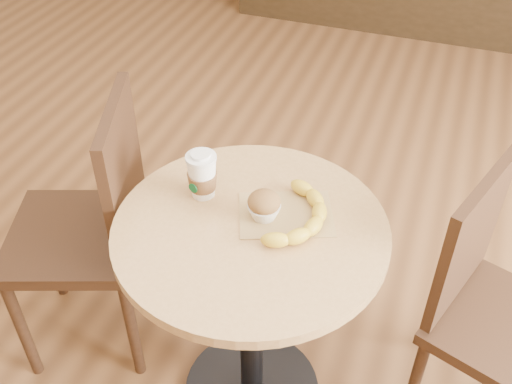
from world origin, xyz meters
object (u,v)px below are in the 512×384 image
Objects in this scene: chair_right at (493,308)px; banana at (303,216)px; chair_left at (93,225)px; muffin at (264,205)px; coffee_cup at (202,176)px; cafe_table at (251,283)px.

chair_right reaches higher than banana.
muffin is (0.57, -0.03, 0.27)m from chair_left.
chair_right is at bearing 75.27° from chair_left.
chair_right is at bearing 12.87° from muffin.
coffee_cup is (-0.80, -0.11, 0.33)m from chair_right.
coffee_cup is (0.39, -0.00, 0.29)m from chair_left.
chair_left is at bearing 172.33° from cafe_table.
chair_left is 1.07× the size of chair_right.
muffin reaches higher than cafe_table.
muffin is at bearing 62.84° from cafe_table.
coffee_cup reaches higher than banana.
muffin is (0.18, -0.03, -0.02)m from coffee_cup.
muffin is 0.30× the size of banana.
chair_right reaches higher than cafe_table.
coffee_cup reaches higher than chair_right.
cafe_table is at bearing -117.16° from muffin.
cafe_table is 0.80× the size of chair_left.
cafe_table is 5.54× the size of coffee_cup.
banana is (-0.52, -0.13, 0.29)m from chair_right.
cafe_table is 8.67× the size of muffin.
banana is at bearing 68.57° from chair_left.
chair_left is 3.30× the size of banana.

